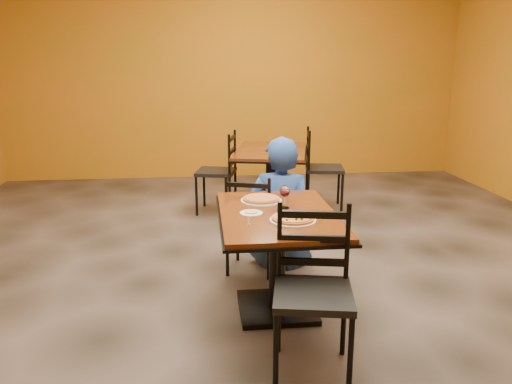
{
  "coord_description": "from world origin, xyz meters",
  "views": [
    {
      "loc": [
        -0.52,
        -3.82,
        1.78
      ],
      "look_at": [
        -0.13,
        -0.3,
        0.85
      ],
      "focal_mm": 35.2,
      "sensor_mm": 36.0,
      "label": 1
    }
  ],
  "objects": [
    {
      "name": "chair_main_far",
      "position": [
        -0.1,
        0.26,
        0.44
      ],
      "size": [
        0.5,
        0.5,
        0.87
      ],
      "primitive_type": null,
      "rotation": [
        0.0,
        0.0,
        2.82
      ],
      "color": "black",
      "rests_on": "floor"
    },
    {
      "name": "dip",
      "position": [
        -0.19,
        -0.51,
        0.76
      ],
      "size": [
        0.09,
        0.09,
        0.01
      ],
      "primitive_type": "cylinder",
      "color": "tan",
      "rests_on": "side_plate"
    },
    {
      "name": "diner",
      "position": [
        0.16,
        0.39,
        0.58
      ],
      "size": [
        0.66,
        0.52,
        1.16
      ],
      "primitive_type": "imported",
      "rotation": [
        0.0,
        0.0,
        2.9
      ],
      "color": "navy",
      "rests_on": "floor"
    },
    {
      "name": "plate_far",
      "position": [
        -0.08,
        -0.2,
        0.76
      ],
      "size": [
        0.31,
        0.31,
        0.01
      ],
      "primitive_type": "cylinder",
      "color": "white",
      "rests_on": "table_main"
    },
    {
      "name": "chair_second_right",
      "position": [
        0.97,
        2.06,
        0.5
      ],
      "size": [
        0.52,
        0.52,
        0.99
      ],
      "primitive_type": null,
      "rotation": [
        0.0,
        0.0,
        1.41
      ],
      "color": "black",
      "rests_on": "floor"
    },
    {
      "name": "chair_second_left",
      "position": [
        -0.36,
        2.06,
        0.49
      ],
      "size": [
        0.53,
        0.53,
        0.97
      ],
      "primitive_type": null,
      "rotation": [
        0.0,
        0.0,
        -1.8
      ],
      "color": "black",
      "rests_on": "floor"
    },
    {
      "name": "side_plate",
      "position": [
        -0.19,
        -0.51,
        0.76
      ],
      "size": [
        0.16,
        0.16,
        0.01
      ],
      "primitive_type": "cylinder",
      "color": "white",
      "rests_on": "table_main"
    },
    {
      "name": "table_second",
      "position": [
        0.31,
        2.06,
        0.56
      ],
      "size": [
        1.1,
        1.41,
        0.75
      ],
      "rotation": [
        0.0,
        0.0,
        -0.22
      ],
      "color": "#5C2F0E",
      "rests_on": "floor"
    },
    {
      "name": "fork",
      "position": [
        -0.22,
        -0.68,
        0.75
      ],
      "size": [
        0.03,
        0.19,
        0.0
      ],
      "primitive_type": "cube",
      "rotation": [
        0.0,
        0.0,
        -0.09
      ],
      "color": "silver",
      "rests_on": "table_main"
    },
    {
      "name": "plate_main",
      "position": [
        0.07,
        -0.7,
        0.76
      ],
      "size": [
        0.31,
        0.31,
        0.01
      ],
      "primitive_type": "cylinder",
      "color": "white",
      "rests_on": "table_main"
    },
    {
      "name": "table_main",
      "position": [
        0.0,
        -0.5,
        0.56
      ],
      "size": [
        0.83,
        1.23,
        0.75
      ],
      "color": "#5C2F0E",
      "rests_on": "floor"
    },
    {
      "name": "floor",
      "position": [
        0.0,
        0.0,
        0.0
      ],
      "size": [
        7.0,
        8.0,
        0.01
      ],
      "primitive_type": "cube",
      "color": "black",
      "rests_on": "ground"
    },
    {
      "name": "knife",
      "position": [
        0.26,
        -0.71,
        0.75
      ],
      "size": [
        0.11,
        0.19,
        0.0
      ],
      "primitive_type": "cube",
      "rotation": [
        0.0,
        0.0,
        -0.46
      ],
      "color": "silver",
      "rests_on": "table_main"
    },
    {
      "name": "pizza_far",
      "position": [
        -0.08,
        -0.2,
        0.77
      ],
      "size": [
        0.28,
        0.28,
        0.02
      ],
      "primitive_type": "cylinder",
      "color": "orange",
      "rests_on": "plate_far"
    },
    {
      "name": "wine_glass",
      "position": [
        0.06,
        -0.4,
        0.84
      ],
      "size": [
        0.08,
        0.08,
        0.18
      ],
      "primitive_type": null,
      "color": "white",
      "rests_on": "table_main"
    },
    {
      "name": "pizza_main",
      "position": [
        0.07,
        -0.7,
        0.77
      ],
      "size": [
        0.28,
        0.28,
        0.02
      ],
      "primitive_type": "cylinder",
      "color": "#902F0A",
      "rests_on": "plate_main"
    },
    {
      "name": "wall_back",
      "position": [
        0.0,
        4.0,
        1.5
      ],
      "size": [
        7.0,
        0.01,
        3.0
      ],
      "primitive_type": "cube",
      "color": "#C06215",
      "rests_on": "ground"
    },
    {
      "name": "chair_main_near",
      "position": [
        0.09,
        -1.28,
        0.49
      ],
      "size": [
        0.52,
        0.52,
        0.98
      ],
      "primitive_type": null,
      "rotation": [
        0.0,
        0.0,
        -0.19
      ],
      "color": "black",
      "rests_on": "floor"
    }
  ]
}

